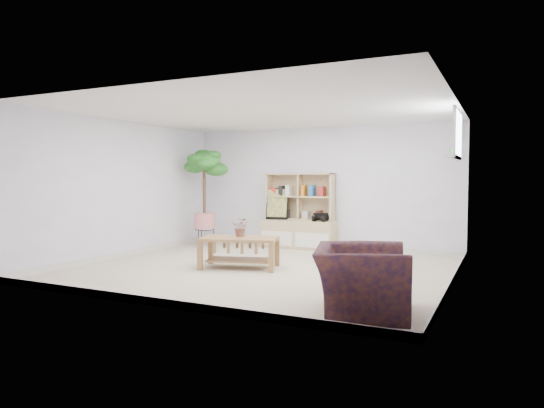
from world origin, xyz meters
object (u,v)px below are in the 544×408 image
at_px(storage_unit, 298,211).
at_px(armchair, 361,275).
at_px(floor_tree, 204,198).
at_px(coffee_table, 240,253).

xyz_separation_m(storage_unit, armchair, (2.37, -4.00, -0.35)).
relative_size(storage_unit, armchair, 1.41).
bearing_deg(armchair, floor_tree, 35.12).
xyz_separation_m(storage_unit, coffee_table, (0.01, -2.37, -0.51)).
xyz_separation_m(storage_unit, floor_tree, (-1.83, -0.59, 0.25)).
height_order(storage_unit, coffee_table, storage_unit).
height_order(floor_tree, armchair, floor_tree).
bearing_deg(storage_unit, floor_tree, -162.17).
bearing_deg(floor_tree, armchair, -39.16).
height_order(storage_unit, armchair, storage_unit).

